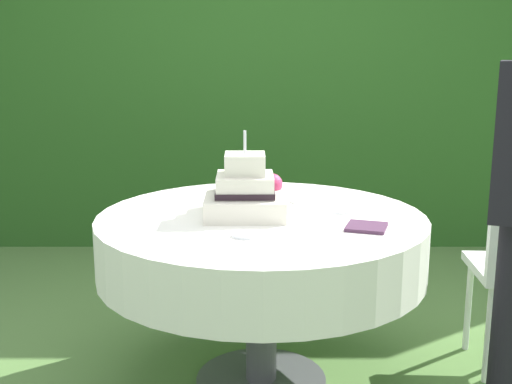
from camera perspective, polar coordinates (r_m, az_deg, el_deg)
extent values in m
plane|color=#547A3D|center=(2.99, 0.68, -16.25)|extent=(20.00, 20.00, 0.00)
cube|color=#28561E|center=(4.93, 0.52, 11.36)|extent=(6.45, 0.66, 2.67)
cylinder|color=#4C4C51|center=(2.99, 0.68, -16.08)|extent=(0.57, 0.57, 0.02)
cylinder|color=#4C4C51|center=(2.84, 0.70, -9.80)|extent=(0.13, 0.13, 0.73)
cylinder|color=brown|center=(2.71, 0.72, -2.43)|extent=(1.34, 1.34, 0.03)
cylinder|color=white|center=(2.74, 0.71, -4.55)|extent=(1.37, 1.37, 0.24)
cube|color=silver|center=(2.71, -0.72, -1.15)|extent=(0.34, 0.34, 0.09)
cube|color=silver|center=(2.69, -0.73, 0.64)|extent=(0.24, 0.24, 0.09)
cube|color=black|center=(2.69, -0.72, 0.07)|extent=(0.24, 0.24, 0.02)
cube|color=silver|center=(2.67, -0.73, 2.46)|extent=(0.17, 0.17, 0.09)
sphere|color=#D13866|center=(2.81, 1.66, 0.71)|extent=(0.09, 0.09, 0.09)
cylinder|color=silver|center=(2.66, -0.74, 4.39)|extent=(0.01, 0.01, 0.10)
cylinder|color=white|center=(2.95, 4.71, -0.80)|extent=(0.14, 0.14, 0.01)
cylinder|color=white|center=(3.07, 1.65, -0.21)|extent=(0.14, 0.14, 0.01)
cylinder|color=white|center=(2.82, 7.65, -1.50)|extent=(0.14, 0.14, 0.01)
cylinder|color=white|center=(2.42, -0.65, -3.76)|extent=(0.10, 0.10, 0.01)
cube|color=#4C2D47|center=(2.55, 9.89, -3.04)|extent=(0.19, 0.19, 0.01)
cylinder|color=white|center=(3.35, 18.32, -9.45)|extent=(0.03, 0.03, 0.45)
cylinder|color=white|center=(3.06, 19.91, -11.67)|extent=(0.03, 0.03, 0.45)
cylinder|color=black|center=(2.60, 21.41, -11.47)|extent=(0.12, 0.12, 0.85)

